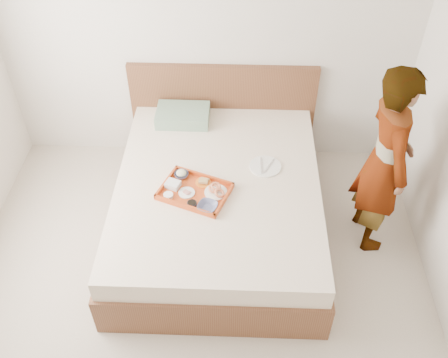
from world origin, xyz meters
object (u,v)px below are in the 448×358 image
tray (195,191)px  dinner_plate (265,166)px  person (385,162)px  bed (218,205)px

tray → dinner_plate: tray is taller
tray → person: bearing=26.4°
tray → person: (1.37, 0.12, 0.23)m
dinner_plate → bed: bearing=-154.3°
person → bed: bearing=81.9°
bed → person: size_ratio=1.28×
bed → tray: (-0.17, -0.14, 0.29)m
tray → dinner_plate: bearing=51.5°
bed → person: bearing=-0.5°
person → dinner_plate: bearing=69.9°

